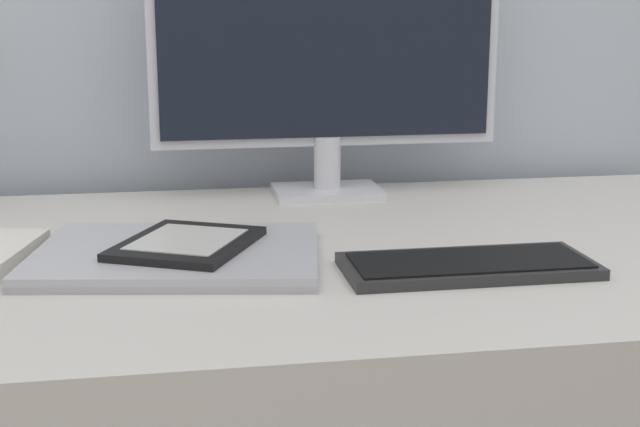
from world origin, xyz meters
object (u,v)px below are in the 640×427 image
laptop (178,255)px  keyboard (468,265)px  monitor (327,31)px  ereader (187,243)px

laptop → keyboard: bearing=-16.6°
keyboard → laptop: size_ratio=0.78×
monitor → ereader: 0.45m
ereader → laptop: bearing=177.6°
keyboard → ereader: 0.31m
keyboard → laptop: laptop is taller
laptop → ereader: ereader is taller
monitor → laptop: bearing=-125.1°
laptop → monitor: bearing=54.9°
monitor → keyboard: size_ratio=1.92×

